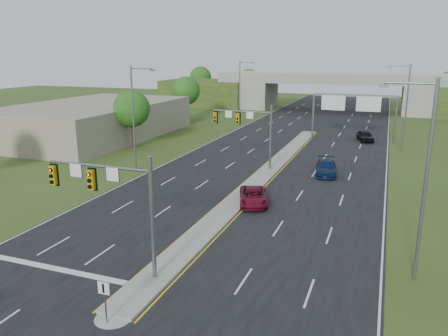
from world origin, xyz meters
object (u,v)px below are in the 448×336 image
car_far_a (253,196)px  overpass (334,94)px  car_far_c (365,136)px  signal_mast_far (250,126)px  keep_right_sign (104,295)px  signal_mast_near (114,194)px  car_far_b (326,168)px  sign_gantry (353,104)px

car_far_a → overpass: bearing=72.6°
overpass → car_far_c: 35.68m
signal_mast_far → keep_right_sign: (2.26, -29.45, -3.21)m
signal_mast_near → signal_mast_far: bearing=90.0°
signal_mast_near → overpass: (2.26, 80.07, -1.17)m
car_far_a → signal_mast_near: bearing=-123.8°
keep_right_sign → overpass: bearing=90.0°
signal_mast_far → overpass: bearing=87.6°
car_far_b → car_far_c: bearing=74.4°
signal_mast_far → car_far_b: signal_mast_far is taller
keep_right_sign → signal_mast_far: bearing=94.4°
sign_gantry → overpass: bearing=100.8°
signal_mast_near → car_far_a: 15.03m
car_far_a → car_far_c: car_far_c is taller
car_far_b → keep_right_sign: bearing=-108.9°
car_far_a → car_far_b: size_ratio=0.95×
signal_mast_near → keep_right_sign: 5.94m
signal_mast_far → car_far_a: signal_mast_far is taller
signal_mast_far → keep_right_sign: signal_mast_far is taller
keep_right_sign → sign_gantry: size_ratio=0.19×
keep_right_sign → sign_gantry: sign_gantry is taller
sign_gantry → car_far_c: (1.98, 0.58, -4.46)m
signal_mast_near → overpass: bearing=88.4°
keep_right_sign → sign_gantry: (6.68, 49.45, 3.72)m
signal_mast_near → car_far_a: signal_mast_near is taller
signal_mast_near → car_far_c: 47.03m
overpass → car_far_b: (5.88, -54.62, -2.80)m
overpass → car_far_a: (1.50, -66.09, -2.87)m
overpass → car_far_a: 66.17m
sign_gantry → overpass: overpass is taller
signal_mast_far → overpass: 55.13m
overpass → car_far_a: size_ratio=16.69×
overpass → car_far_b: bearing=-83.9°
signal_mast_near → signal_mast_far: (0.00, 25.00, 0.00)m
signal_mast_near → car_far_c: bearing=76.5°
car_far_b → overpass: bearing=88.4°
signal_mast_far → car_far_b: size_ratio=1.39×
signal_mast_near → overpass: overpass is taller
signal_mast_near → car_far_c: size_ratio=1.56×
signal_mast_far → sign_gantry: bearing=65.9°
car_far_b → sign_gantry: bearing=79.9°
car_far_a → car_far_b: bearing=50.3°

